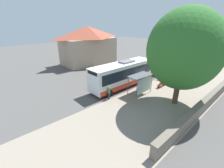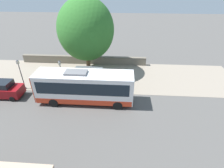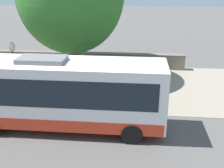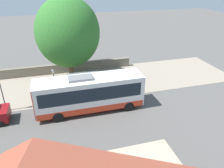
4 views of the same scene
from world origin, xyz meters
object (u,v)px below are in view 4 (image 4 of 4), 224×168
Objects in this scene: pedestrian at (124,89)px; bench at (48,92)px; bus_shelter at (83,78)px; street_lamp_near at (1,90)px; street_lamp_far at (55,84)px; bus at (90,93)px; shade_tree at (68,33)px.

pedestrian reaches higher than bench.
bus_shelter is 8.09m from street_lamp_near.
street_lamp_far is (-0.49, -7.18, 1.36)m from pedestrian.
shade_tree reaches higher than bus.
pedestrian is at bearing 86.09° from street_lamp_far.
shade_tree is at bearing 158.17° from street_lamp_far.
pedestrian is (-1.60, 4.02, -0.92)m from bus.
street_lamp_far reaches higher than bus.
street_lamp_near is at bearing -92.28° from pedestrian.
bus is 3.21m from bus_shelter.
street_lamp_near is (1.12, -8.01, 0.23)m from bus_shelter.
bus is 1.01× the size of shade_tree.
shade_tree is at bearing 127.14° from street_lamp_near.
shade_tree is (-7.46, -1.01, 4.19)m from bus.
street_lamp_near is 4.95m from street_lamp_far.
pedestrian is 0.95× the size of bench.
shade_tree is (-5.38, 7.10, 3.78)m from street_lamp_near.
bus is 4.42m from pedestrian.
street_lamp_near is (-0.48, -12.13, 1.33)m from pedestrian.
bench is at bearing -134.11° from bus.
street_lamp_far is at bearing -70.00° from bus_shelter.
pedestrian is 12.21m from street_lamp_near.
shade_tree reaches higher than bench.
bus_shelter is 4.56m from pedestrian.
pedestrian is 0.17× the size of shade_tree.
bus is 5.79× the size of bench.
street_lamp_near is 0.99× the size of street_lamp_far.
bus is at bearing 56.54° from street_lamp_far.
bus is at bearing 7.74° from shade_tree.
bus_shelter is at bearing -111.28° from pedestrian.
bench is (-0.73, -3.96, -1.61)m from bus_shelter.
pedestrian is at bearing 111.75° from bus.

